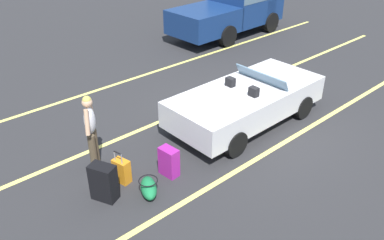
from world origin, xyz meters
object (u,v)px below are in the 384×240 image
suitcase_large_black (104,182)px  suitcase_small_carryon (122,171)px  convertible_car (252,99)px  suitcase_medium_bright (169,162)px  parked_pickup_truck_near (234,6)px  duffel_bag (149,188)px  traveler_person (91,128)px

suitcase_large_black → suitcase_small_carryon: bearing=-2.5°
convertible_car → suitcase_large_black: convertible_car is taller
suitcase_medium_bright → parked_pickup_truck_near: 9.80m
suitcase_small_carryon → duffel_bag: (0.16, -0.68, -0.09)m
suitcase_large_black → traveler_person: (0.38, 1.02, 0.56)m
convertible_car → suitcase_large_black: size_ratio=5.61×
duffel_bag → traveler_person: traveler_person is taller
suitcase_small_carryon → traveler_person: (-0.13, 0.81, 0.68)m
suitcase_medium_bright → traveler_person: (-0.98, 1.26, 0.62)m
parked_pickup_truck_near → convertible_car: bearing=-135.1°
suitcase_small_carryon → parked_pickup_truck_near: parked_pickup_truck_near is taller
convertible_car → suitcase_small_carryon: size_ratio=5.66×
convertible_car → suitcase_medium_bright: convertible_car is taller
duffel_bag → traveler_person: (-0.29, 1.49, 0.77)m
convertible_car → parked_pickup_truck_near: 7.26m
suitcase_small_carryon → duffel_bag: size_ratio=1.04×
suitcase_medium_bright → duffel_bag: size_ratio=0.88×
parked_pickup_truck_near → suitcase_medium_bright: bearing=-146.3°
suitcase_medium_bright → convertible_car: bearing=-177.8°
convertible_car → duffel_bag: convertible_car is taller
traveler_person → parked_pickup_truck_near: (8.94, 4.40, 0.18)m
traveler_person → suitcase_medium_bright: bearing=-11.2°
suitcase_large_black → traveler_person: size_ratio=0.45×
duffel_bag → suitcase_large_black: bearing=145.2°
suitcase_medium_bright → traveler_person: 1.71m
suitcase_large_black → duffel_bag: (0.67, -0.47, -0.21)m
suitcase_medium_bright → suitcase_small_carryon: 0.96m
suitcase_small_carryon → suitcase_large_black: bearing=-170.7°
suitcase_small_carryon → parked_pickup_truck_near: bearing=17.7°
traveler_person → parked_pickup_truck_near: 9.96m
suitcase_large_black → suitcase_small_carryon: suitcase_large_black is taller
duffel_bag → suitcase_small_carryon: bearing=103.0°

